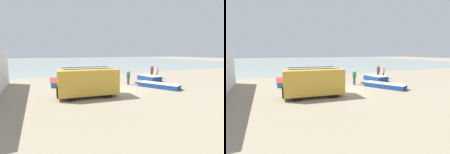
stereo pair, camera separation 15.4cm
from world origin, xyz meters
The scene contains 11 objects.
ground_plane centered at (0.00, 0.00, 0.00)m, with size 200.00×200.00×0.00m, color gray.
sea_water centered at (0.00, 52.00, 0.00)m, with size 120.00×80.00×0.01m, color #99A89E.
parked_van centered at (-3.82, -1.36, 1.28)m, with size 5.12×2.44×2.46m.
fishing_rowboat_0 centered at (5.89, 3.81, 0.34)m, with size 1.94×3.87×0.69m.
fishing_rowboat_1 centered at (-5.65, 5.75, 0.28)m, with size 1.53×5.15×0.55m.
fishing_rowboat_2 centered at (4.01, -0.49, 0.25)m, with size 3.26×4.98×0.50m.
fishing_rowboat_3 centered at (-0.75, 3.96, 0.25)m, with size 4.07×2.16×0.50m.
fisherman_0 centered at (7.96, 5.96, 1.05)m, with size 0.46×0.46×1.76m.
fisherman_1 centered at (1.96, 2.20, 0.98)m, with size 0.43×0.43×1.63m.
fisherman_2 centered at (8.09, 4.91, 1.01)m, with size 0.44×0.44×1.68m.
fisherman_3 centered at (-0.58, 6.85, 0.96)m, with size 0.42×0.42×1.61m.
Camera 2 is at (-7.44, -15.40, 3.75)m, focal length 28.00 mm.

